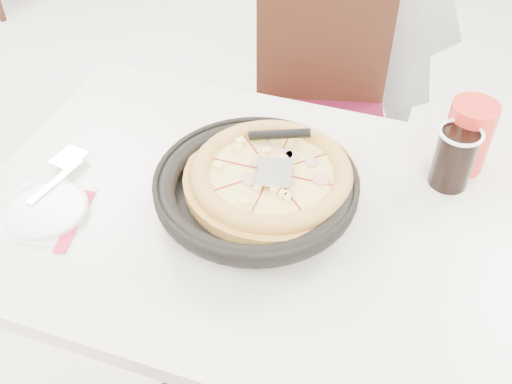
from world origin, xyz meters
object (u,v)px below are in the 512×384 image
(main_table, at_px, (262,316))
(pizza_pan, at_px, (256,195))
(red_cup, at_px, (468,136))
(cola_glass, at_px, (454,159))
(side_plate, at_px, (47,210))
(chair_far, at_px, (319,131))
(pizza, at_px, (271,180))

(main_table, bearing_deg, pizza_pan, -167.17)
(red_cup, bearing_deg, main_table, -142.74)
(main_table, bearing_deg, cola_glass, 31.13)
(side_plate, bearing_deg, red_cup, 28.83)
(chair_far, distance_m, red_cup, 0.65)
(chair_far, xyz_separation_m, pizza_pan, (0.02, -0.65, 0.32))
(chair_far, xyz_separation_m, red_cup, (0.40, -0.37, 0.35))
(main_table, distance_m, pizza_pan, 0.42)
(main_table, relative_size, chair_far, 1.26)
(main_table, relative_size, cola_glass, 9.23)
(chair_far, relative_size, red_cup, 5.94)
(chair_far, relative_size, pizza_pan, 2.60)
(pizza_pan, relative_size, red_cup, 2.29)
(main_table, distance_m, pizza, 0.44)
(chair_far, distance_m, pizza_pan, 0.72)
(main_table, distance_m, chair_far, 0.66)
(main_table, relative_size, red_cup, 7.50)
(chair_far, bearing_deg, cola_glass, 116.56)
(main_table, xyz_separation_m, cola_glass, (0.35, 0.21, 0.44))
(side_plate, height_order, cola_glass, cola_glass)
(pizza_pan, relative_size, cola_glass, 2.81)
(pizza_pan, height_order, pizza, pizza)
(main_table, height_order, cola_glass, cola_glass)
(cola_glass, distance_m, red_cup, 0.07)
(cola_glass, bearing_deg, pizza_pan, -149.53)
(pizza_pan, relative_size, side_plate, 2.21)
(pizza_pan, distance_m, cola_glass, 0.42)
(chair_far, xyz_separation_m, side_plate, (-0.39, -0.80, 0.28))
(pizza, bearing_deg, cola_glass, 27.64)
(pizza, bearing_deg, red_cup, 34.51)
(cola_glass, bearing_deg, red_cup, 74.41)
(main_table, relative_size, pizza, 3.36)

